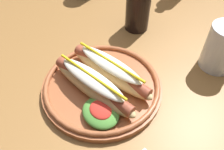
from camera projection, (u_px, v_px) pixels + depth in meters
dining_table at (131, 70)px, 0.72m from camera, size 1.46×0.92×0.74m
hot_dog_plate at (102, 83)px, 0.53m from camera, size 0.29×0.29×0.08m
soda_cup at (138, 9)px, 0.68m from camera, size 0.07×0.07×0.13m
water_cup at (222, 48)px, 0.56m from camera, size 0.09×0.09×0.12m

